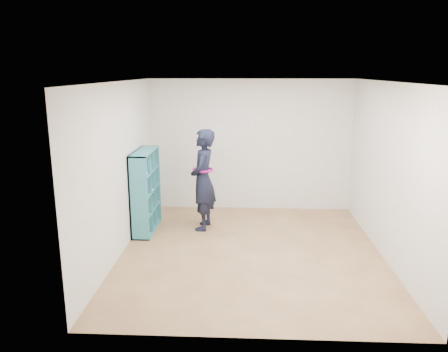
{
  "coord_description": "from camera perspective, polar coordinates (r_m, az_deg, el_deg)",
  "views": [
    {
      "loc": [
        -0.12,
        -6.34,
        2.76
      ],
      "look_at": [
        -0.44,
        0.3,
        1.14
      ],
      "focal_mm": 35.0,
      "sensor_mm": 36.0,
      "label": 1
    }
  ],
  "objects": [
    {
      "name": "wall_front",
      "position": [
        4.34,
        4.14,
        -6.04
      ],
      "size": [
        4.0,
        0.02,
        2.6
      ],
      "primitive_type": "cube",
      "color": "silver",
      "rests_on": "floor"
    },
    {
      "name": "wall_left",
      "position": [
        6.77,
        -13.47,
        0.83
      ],
      "size": [
        0.02,
        4.5,
        2.6
      ],
      "primitive_type": "cube",
      "color": "silver",
      "rests_on": "floor"
    },
    {
      "name": "ceiling",
      "position": [
        6.34,
        3.89,
        12.19
      ],
      "size": [
        4.5,
        4.5,
        0.0
      ],
      "primitive_type": "plane",
      "color": "white",
      "rests_on": "wall_back"
    },
    {
      "name": "smartphone",
      "position": [
        7.72,
        -3.71,
        0.53
      ],
      "size": [
        0.02,
        0.09,
        0.13
      ],
      "rotation": [
        0.25,
        0.0,
        -0.13
      ],
      "color": "silver",
      "rests_on": "person"
    },
    {
      "name": "bookshelf",
      "position": [
        7.74,
        -10.37,
        -2.11
      ],
      "size": [
        0.31,
        1.07,
        1.42
      ],
      "color": "teal",
      "rests_on": "floor"
    },
    {
      "name": "person",
      "position": [
        7.64,
        -2.75,
        -0.49
      ],
      "size": [
        0.49,
        0.69,
        1.78
      ],
      "rotation": [
        0.0,
        0.0,
        -1.66
      ],
      "color": "black",
      "rests_on": "floor"
    },
    {
      "name": "wall_back",
      "position": [
        8.71,
        3.48,
        4.0
      ],
      "size": [
        4.0,
        0.02,
        2.6
      ],
      "primitive_type": "cube",
      "color": "silver",
      "rests_on": "floor"
    },
    {
      "name": "floor",
      "position": [
        6.91,
        3.54,
        -9.89
      ],
      "size": [
        4.5,
        4.5,
        0.0
      ],
      "primitive_type": "plane",
      "color": "brown",
      "rests_on": "ground"
    },
    {
      "name": "wall_right",
      "position": [
        6.84,
        20.7,
        0.44
      ],
      "size": [
        0.02,
        4.5,
        2.6
      ],
      "primitive_type": "cube",
      "color": "silver",
      "rests_on": "floor"
    }
  ]
}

